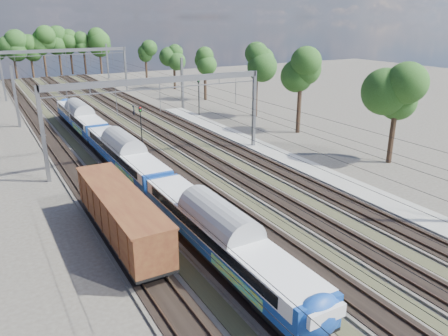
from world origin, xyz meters
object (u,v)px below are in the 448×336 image
emu_train (125,151)px  signal_near (141,122)px  worker (134,111)px  freight_boxcar (120,213)px  signal_far (199,92)px

emu_train → signal_near: signal_near is taller
worker → emu_train: bearing=-178.3°
signal_near → freight_boxcar: bearing=-110.8°
worker → signal_far: size_ratio=0.29×
freight_boxcar → worker: bearing=70.2°
worker → signal_far: (8.81, -5.01, 2.96)m
worker → signal_far: 10.55m
worker → signal_far: bearing=-97.7°
signal_near → signal_far: (13.76, 12.64, 0.61)m
signal_near → worker: bearing=76.7°
freight_boxcar → signal_near: size_ratio=2.63×
emu_train → signal_near: size_ratio=11.29×
freight_boxcar → worker: size_ratio=7.64×
emu_train → signal_near: (4.28, 7.37, 0.89)m
emu_train → worker: size_ratio=32.74×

